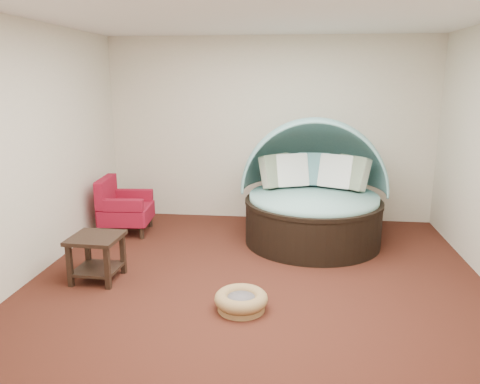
# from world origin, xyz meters

# --- Properties ---
(floor) EXTENTS (5.00, 5.00, 0.00)m
(floor) POSITION_xyz_m (0.00, 0.00, 0.00)
(floor) COLOR #431E13
(floor) RESTS_ON ground
(wall_back) EXTENTS (5.00, 0.00, 5.00)m
(wall_back) POSITION_xyz_m (0.00, 2.50, 1.40)
(wall_back) COLOR beige
(wall_back) RESTS_ON floor
(wall_front) EXTENTS (5.00, 0.00, 5.00)m
(wall_front) POSITION_xyz_m (0.00, -2.50, 1.40)
(wall_front) COLOR beige
(wall_front) RESTS_ON floor
(wall_left) EXTENTS (0.00, 5.00, 5.00)m
(wall_left) POSITION_xyz_m (-2.50, 0.00, 1.40)
(wall_left) COLOR beige
(wall_left) RESTS_ON floor
(ceiling) EXTENTS (5.00, 5.00, 0.00)m
(ceiling) POSITION_xyz_m (0.00, 0.00, 2.80)
(ceiling) COLOR white
(ceiling) RESTS_ON wall_back
(canopy_daybed) EXTENTS (1.99, 1.86, 1.68)m
(canopy_daybed) POSITION_xyz_m (0.65, 1.51, 0.78)
(canopy_daybed) COLOR black
(canopy_daybed) RESTS_ON floor
(pet_basket) EXTENTS (0.68, 0.68, 0.18)m
(pet_basket) POSITION_xyz_m (-0.10, -0.62, 0.09)
(pet_basket) COLOR #9C7A47
(pet_basket) RESTS_ON floor
(red_armchair) EXTENTS (0.74, 0.74, 0.81)m
(red_armchair) POSITION_xyz_m (-2.05, 1.52, 0.37)
(red_armchair) COLOR black
(red_armchair) RESTS_ON floor
(side_table) EXTENTS (0.55, 0.55, 0.51)m
(side_table) POSITION_xyz_m (-1.76, -0.10, 0.33)
(side_table) COLOR black
(side_table) RESTS_ON floor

